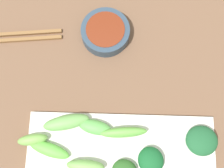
{
  "coord_description": "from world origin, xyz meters",
  "views": [
    {
      "loc": [
        0.17,
        0.0,
        0.7
      ],
      "look_at": [
        -0.01,
        -0.0,
        0.05
      ],
      "focal_mm": 49.27,
      "sensor_mm": 36.0,
      "label": 1
    }
  ],
  "objects": [
    {
      "name": "broccoli_stalk_7",
      "position": [
        0.08,
        -0.1,
        0.05
      ],
      "size": [
        0.05,
        0.1,
        0.03
      ],
      "primitive_type": "ellipsoid",
      "rotation": [
        0.0,
        0.0,
        0.23
      ],
      "color": "#6DAC56",
      "rests_on": "serving_plate"
    },
    {
      "name": "broccoli_stalk_5",
      "position": [
        0.16,
        -0.05,
        0.05
      ],
      "size": [
        0.03,
        0.08,
        0.03
      ],
      "primitive_type": "ellipsoid",
      "rotation": [
        0.0,
        0.0,
        -0.04
      ],
      "color": "#76AF54",
      "rests_on": "serving_plate"
    },
    {
      "name": "tabletop",
      "position": [
        0.0,
        0.0,
        0.01
      ],
      "size": [
        2.1,
        2.1,
        0.02
      ],
      "primitive_type": "cube",
      "color": "brown",
      "rests_on": "ground"
    },
    {
      "name": "broccoli_leafy_1",
      "position": [
        0.15,
        0.08,
        0.05
      ],
      "size": [
        0.07,
        0.07,
        0.03
      ],
      "primitive_type": "ellipsoid",
      "rotation": [
        0.0,
        0.0,
        0.34
      ],
      "color": "#175B2A",
      "rests_on": "serving_plate"
    },
    {
      "name": "chopsticks",
      "position": [
        -0.13,
        -0.24,
        0.02
      ],
      "size": [
        0.05,
        0.23,
        0.01
      ],
      "rotation": [
        0.0,
        0.0,
        0.1
      ],
      "color": "brown",
      "rests_on": "tabletop"
    },
    {
      "name": "broccoli_stalk_0",
      "position": [
        0.13,
        -0.13,
        0.04
      ],
      "size": [
        0.05,
        0.09,
        0.02
      ],
      "primitive_type": "ellipsoid",
      "rotation": [
        0.0,
        0.0,
        -0.3
      ],
      "color": "#60BA43",
      "rests_on": "serving_plate"
    },
    {
      "name": "serving_plate",
      "position": [
        0.12,
        0.02,
        0.03
      ],
      "size": [
        0.13,
        0.4,
        0.01
      ],
      "primitive_type": "cube",
      "color": "silver",
      "rests_on": "tabletop"
    },
    {
      "name": "broccoli_leafy_4",
      "position": [
        0.11,
        0.19,
        0.05
      ],
      "size": [
        0.07,
        0.07,
        0.03
      ],
      "primitive_type": "ellipsoid",
      "rotation": [
        0.0,
        0.0,
        -0.06
      ],
      "color": "#1F5A31",
      "rests_on": "serving_plate"
    },
    {
      "name": "sauce_bowl",
      "position": [
        -0.14,
        -0.02,
        0.04
      ],
      "size": [
        0.11,
        0.11,
        0.03
      ],
      "color": "#304355",
      "rests_on": "tabletop"
    },
    {
      "name": "broccoli_stalk_3",
      "position": [
        0.11,
        -0.17,
        0.05
      ],
      "size": [
        0.03,
        0.07,
        0.03
      ],
      "primitive_type": "ellipsoid",
      "rotation": [
        0.0,
        0.0,
        0.18
      ],
      "color": "#78B550",
      "rests_on": "serving_plate"
    },
    {
      "name": "broccoli_stalk_6",
      "position": [
        0.08,
        -0.04,
        0.04
      ],
      "size": [
        0.05,
        0.08,
        0.02
      ],
      "primitive_type": "ellipsoid",
      "rotation": [
        0.0,
        0.0,
        -0.21
      ],
      "color": "#5DAF4F",
      "rests_on": "serving_plate"
    },
    {
      "name": "broccoli_stalk_2",
      "position": [
        0.09,
        0.02,
        0.05
      ],
      "size": [
        0.03,
        0.1,
        0.03
      ],
      "primitive_type": "ellipsoid",
      "rotation": [
        0.0,
        0.0,
        0.09
      ],
      "color": "#6AB94A",
      "rests_on": "serving_plate"
    }
  ]
}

